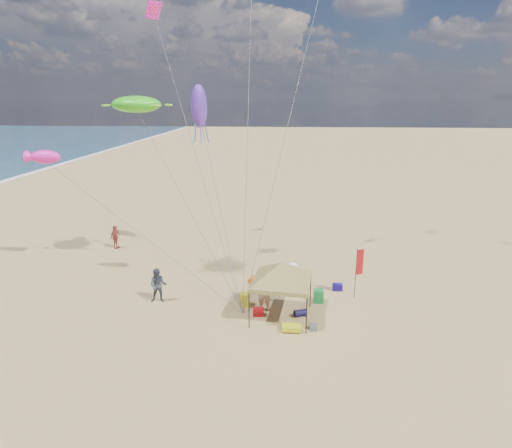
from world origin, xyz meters
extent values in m
plane|color=tan|center=(0.00, 0.00, 0.00)|extent=(280.00, 280.00, 0.00)
cylinder|color=black|center=(0.27, 1.80, 0.90)|extent=(0.05, 0.05, 1.80)
cylinder|color=black|center=(2.94, 1.48, 0.90)|extent=(0.05, 0.05, 1.80)
cylinder|color=black|center=(-0.05, -0.88, 0.90)|extent=(0.05, 0.05, 1.80)
cylinder|color=black|center=(2.62, -1.20, 0.90)|extent=(0.05, 0.05, 1.80)
cube|color=olive|center=(1.45, 0.30, 1.91)|extent=(3.09, 3.09, 0.22)
pyramid|color=olive|center=(1.45, 0.30, 2.91)|extent=(5.41, 5.41, 0.90)
cylinder|color=black|center=(5.40, 2.64, 1.42)|extent=(0.04, 0.04, 2.85)
cube|color=#B40E15|center=(5.59, 2.72, 2.08)|extent=(0.39, 0.19, 1.42)
cube|color=#B00E15|center=(0.32, 0.35, 0.19)|extent=(0.54, 0.38, 0.38)
cube|color=#2514A7|center=(4.60, 3.57, 0.19)|extent=(0.54, 0.38, 0.38)
cylinder|color=black|center=(2.41, 0.39, 0.18)|extent=(0.69, 0.54, 0.36)
cylinder|color=#D55A0B|center=(-0.29, 4.28, 0.18)|extent=(0.54, 0.69, 0.36)
cube|color=#157834|center=(3.42, 2.03, 0.35)|extent=(0.50, 0.50, 0.70)
cube|color=yellow|center=(-0.48, 1.33, 0.35)|extent=(0.50, 0.50, 0.70)
cube|color=slate|center=(2.98, -0.87, 0.14)|extent=(0.34, 0.30, 0.28)
cube|color=#BFC616|center=(1.96, -1.08, 0.20)|extent=(0.90, 0.50, 0.24)
imported|color=tan|center=(0.57, 0.90, 0.95)|extent=(0.71, 0.48, 1.89)
imported|color=#353D49|center=(-5.10, 1.45, 0.95)|extent=(0.99, 0.81, 1.90)
imported|color=white|center=(2.04, 2.85, 0.94)|extent=(1.38, 1.09, 1.87)
imported|color=#943B39|center=(-10.64, 9.49, 0.86)|extent=(0.66, 1.08, 1.72)
ellipsoid|color=#34CA1B|center=(-6.73, 4.94, 10.15)|extent=(3.38, 3.10, 0.91)
ellipsoid|color=#FF1FB2|center=(-12.49, 5.17, 7.18)|extent=(1.91, 1.17, 0.80)
ellipsoid|color=#5C2DBA|center=(-3.87, 8.01, 9.99)|extent=(1.19, 1.19, 2.62)
cube|color=#F71FBF|center=(-7.53, 12.04, 16.13)|extent=(1.07, 1.25, 1.06)
camera|label=1|loc=(1.55, -18.80, 10.54)|focal=29.86mm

